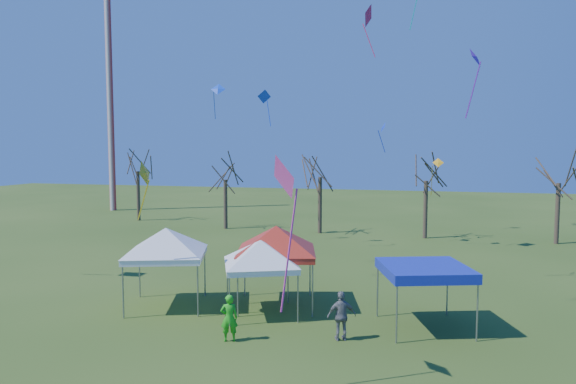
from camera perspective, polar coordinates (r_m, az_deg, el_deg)
name	(u,v)px	position (r m, az deg, el deg)	size (l,w,h in m)	color
ground	(256,345)	(19.12, -3.56, -16.57)	(140.00, 140.00, 0.00)	#304C18
radio_mast	(110,99)	(61.21, -19.16, 9.78)	(0.70, 0.70, 25.00)	silver
tree_0	(137,154)	(51.56, -16.40, 4.12)	(3.83, 3.83, 8.44)	#3D2D21
tree_1	(225,162)	(44.66, -7.00, 3.31)	(3.42, 3.42, 7.54)	#3D2D21
tree_2	(320,157)	(42.05, 3.60, 3.92)	(3.71, 3.71, 8.18)	#3D2D21
tree_3	(427,160)	(40.98, 15.15, 3.44)	(3.59, 3.59, 7.91)	#3D2D21
tree_4	(560,161)	(42.10, 27.95, 3.05)	(3.58, 3.58, 7.89)	#3D2D21
tent_white_west	(166,233)	(23.16, -13.42, -4.48)	(4.38, 4.38, 4.06)	gray
tent_white_mid	(261,245)	(21.65, -3.07, -5.91)	(3.82, 3.82, 3.64)	gray
tent_red	(276,231)	(22.64, -1.32, -4.38)	(4.56, 4.56, 4.14)	gray
tent_blue	(425,270)	(20.70, 14.94, -8.41)	(3.98, 3.98, 2.49)	gray
person_grey	(342,316)	(19.29, 5.97, -13.52)	(1.06, 0.44, 1.82)	slate
person_green	(229,318)	(19.24, -6.56, -13.72)	(0.63, 0.41, 1.72)	green
kite_11	(368,16)	(34.98, 8.83, 18.78)	(0.89, 1.57, 3.34)	red
kite_5	(285,178)	(14.50, -0.28, 1.54)	(1.34, 1.45, 4.49)	#E031A5
kite_13	(264,97)	(36.43, -2.66, 10.50)	(1.05, 0.98, 2.57)	blue
kite_1	(145,174)	(21.30, -15.56, 1.96)	(0.54, 1.06, 2.37)	gold
kite_22	(438,164)	(37.57, 16.29, 3.00)	(0.85, 0.86, 2.70)	#FFAF1A
kite_17	(476,59)	(23.07, 20.14, 13.73)	(0.85, 1.09, 2.94)	#6B19B4
kite_19	(383,128)	(37.49, 10.47, 7.01)	(0.69, 0.90, 2.20)	#1432D4
kite_2	(218,89)	(40.61, -7.79, 11.24)	(1.27, 0.98, 2.77)	blue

